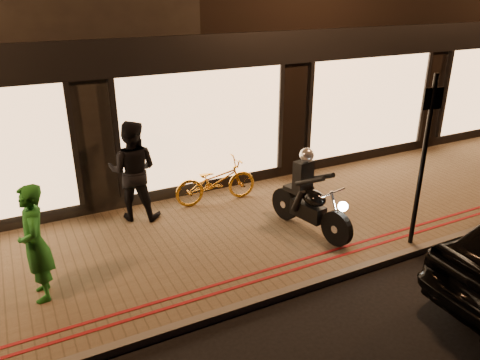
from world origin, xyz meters
The scene contains 9 objects.
ground centered at (0.00, 0.00, 0.00)m, with size 90.00×90.00×0.00m, color black.
sidewalk centered at (0.00, 2.00, 0.06)m, with size 50.00×4.00×0.12m, color brown.
kerb_stone centered at (0.00, 0.05, 0.06)m, with size 50.00×0.14×0.12m, color #59544C.
red_kerb_lines centered at (0.00, 0.55, 0.12)m, with size 50.00×0.26×0.01m.
motorcycle centered at (1.00, 1.48, 0.73)m, with size 0.69×1.93×1.59m.
sign_post centered at (2.38, 0.25, 1.80)m, with size 0.35×0.09×3.00m.
bicycle_gold centered at (0.00, 3.41, 0.58)m, with size 0.62×1.77×0.93m, color #C78923.
person_green centered at (-3.63, 1.56, 1.00)m, with size 0.64×0.42×1.76m, color #1B651D.
person_dark centered at (-1.70, 3.47, 1.10)m, with size 0.96×0.74×1.97m, color black.
Camera 1 is at (-3.68, -4.87, 4.34)m, focal length 35.00 mm.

